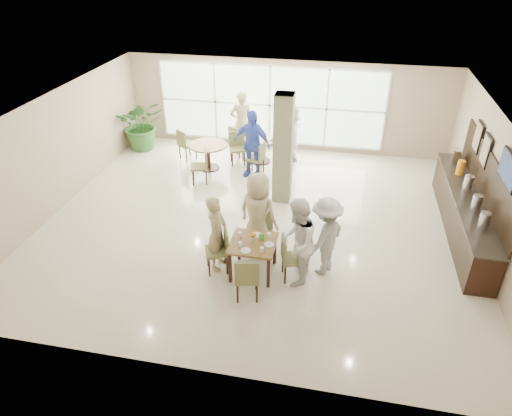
% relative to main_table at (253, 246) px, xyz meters
% --- Properties ---
extents(ground, '(10.00, 10.00, 0.00)m').
position_rel_main_table_xyz_m(ground, '(-0.29, 1.92, -0.65)').
color(ground, beige).
rests_on(ground, ground).
extents(room_shell, '(10.00, 10.00, 10.00)m').
position_rel_main_table_xyz_m(room_shell, '(-0.29, 1.92, 1.05)').
color(room_shell, white).
rests_on(room_shell, ground).
extents(window_bank, '(7.00, 0.04, 7.00)m').
position_rel_main_table_xyz_m(window_bank, '(-0.79, 6.38, 0.75)').
color(window_bank, silver).
rests_on(window_bank, ground).
extents(column, '(0.45, 0.45, 2.80)m').
position_rel_main_table_xyz_m(column, '(0.11, 3.12, 0.75)').
color(column, '#737753').
rests_on(column, ground).
extents(main_table, '(0.90, 0.90, 0.75)m').
position_rel_main_table_xyz_m(main_table, '(0.00, 0.00, 0.00)').
color(main_table, brown).
rests_on(main_table, ground).
extents(round_table_left, '(1.09, 1.09, 0.75)m').
position_rel_main_table_xyz_m(round_table_left, '(-2.26, 4.51, -0.08)').
color(round_table_left, brown).
rests_on(round_table_left, ground).
extents(round_table_right, '(1.02, 1.02, 0.75)m').
position_rel_main_table_xyz_m(round_table_right, '(-0.85, 5.27, -0.09)').
color(round_table_right, brown).
rests_on(round_table_right, ground).
extents(chairs_main_table, '(2.12, 1.96, 0.95)m').
position_rel_main_table_xyz_m(chairs_main_table, '(0.04, -0.02, -0.18)').
color(chairs_main_table, brown).
rests_on(chairs_main_table, ground).
extents(chairs_table_left, '(2.18, 2.02, 0.95)m').
position_rel_main_table_xyz_m(chairs_table_left, '(-2.28, 4.53, -0.18)').
color(chairs_table_left, brown).
rests_on(chairs_table_left, ground).
extents(chairs_table_right, '(2.10, 1.86, 0.95)m').
position_rel_main_table_xyz_m(chairs_table_right, '(-0.86, 5.25, -0.18)').
color(chairs_table_right, brown).
rests_on(chairs_table_right, ground).
extents(tabletop_clutter, '(0.76, 0.77, 0.21)m').
position_rel_main_table_xyz_m(tabletop_clutter, '(0.03, -0.01, 0.16)').
color(tabletop_clutter, white).
rests_on(tabletop_clutter, main_table).
extents(buffet_counter, '(0.64, 4.70, 1.95)m').
position_rel_main_table_xyz_m(buffet_counter, '(4.41, 2.43, -0.10)').
color(buffet_counter, black).
rests_on(buffet_counter, ground).
extents(wall_tv, '(0.06, 1.00, 0.58)m').
position_rel_main_table_xyz_m(wall_tv, '(4.65, 1.32, 1.50)').
color(wall_tv, black).
rests_on(wall_tv, ground).
extents(framed_art_a, '(0.05, 0.55, 0.70)m').
position_rel_main_table_xyz_m(framed_art_a, '(4.66, 2.92, 1.20)').
color(framed_art_a, black).
rests_on(framed_art_a, ground).
extents(framed_art_b, '(0.05, 0.55, 0.70)m').
position_rel_main_table_xyz_m(framed_art_b, '(4.66, 3.72, 1.20)').
color(framed_art_b, black).
rests_on(framed_art_b, ground).
extents(potted_plant, '(1.92, 1.92, 1.63)m').
position_rel_main_table_xyz_m(potted_plant, '(-4.72, 5.52, 0.16)').
color(potted_plant, '#306327').
rests_on(potted_plant, ground).
extents(teen_left, '(0.42, 0.61, 1.62)m').
position_rel_main_table_xyz_m(teen_left, '(-0.76, 0.08, 0.16)').
color(teen_left, tan).
rests_on(teen_left, ground).
extents(teen_far, '(1.01, 0.77, 1.83)m').
position_rel_main_table_xyz_m(teen_far, '(-0.06, 0.81, 0.27)').
color(teen_far, tan).
rests_on(teen_far, ground).
extents(teen_right, '(0.71, 0.90, 1.82)m').
position_rel_main_table_xyz_m(teen_right, '(0.87, -0.06, 0.26)').
color(teen_right, white).
rests_on(teen_right, ground).
extents(teen_standing, '(1.09, 1.26, 1.69)m').
position_rel_main_table_xyz_m(teen_standing, '(1.39, 0.35, 0.20)').
color(teen_standing, '#A2A2A4').
rests_on(teen_standing, ground).
extents(adult_a, '(1.27, 0.94, 1.93)m').
position_rel_main_table_xyz_m(adult_a, '(-0.93, 4.32, 0.31)').
color(adult_a, '#4362CB').
rests_on(adult_a, ground).
extents(adult_b, '(1.18, 1.86, 1.85)m').
position_rel_main_table_xyz_m(adult_b, '(0.02, 5.28, 0.28)').
color(adult_b, white).
rests_on(adult_b, ground).
extents(adult_standing, '(0.85, 0.72, 1.98)m').
position_rel_main_table_xyz_m(adult_standing, '(-1.55, 5.80, 0.34)').
color(adult_standing, tan).
rests_on(adult_standing, ground).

